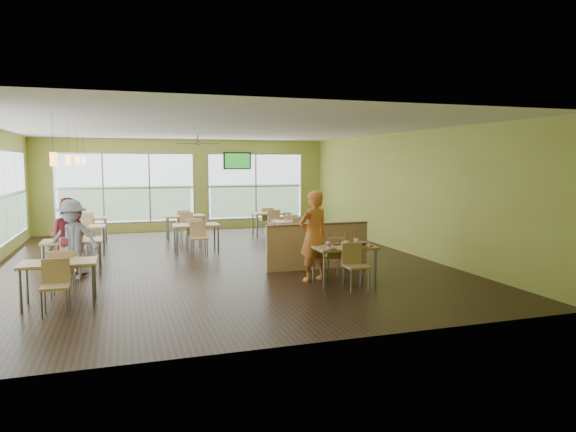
{
  "coord_description": "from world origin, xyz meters",
  "views": [
    {
      "loc": [
        -2.15,
        -12.19,
        2.4
      ],
      "look_at": [
        1.39,
        -1.27,
        1.19
      ],
      "focal_mm": 32.0,
      "sensor_mm": 36.0,
      "label": 1
    }
  ],
  "objects_px": {
    "man_plaid": "(314,236)",
    "food_basket": "(361,243)",
    "main_table": "(344,252)",
    "half_wall_divider": "(318,246)"
  },
  "relations": [
    {
      "from": "main_table",
      "to": "food_basket",
      "type": "bearing_deg",
      "value": 2.47
    },
    {
      "from": "man_plaid",
      "to": "main_table",
      "type": "bearing_deg",
      "value": 124.26
    },
    {
      "from": "half_wall_divider",
      "to": "food_basket",
      "type": "relative_size",
      "value": 8.73
    },
    {
      "from": "main_table",
      "to": "man_plaid",
      "type": "bearing_deg",
      "value": 140.12
    },
    {
      "from": "half_wall_divider",
      "to": "food_basket",
      "type": "distance_m",
      "value": 1.5
    },
    {
      "from": "half_wall_divider",
      "to": "man_plaid",
      "type": "bearing_deg",
      "value": -115.48
    },
    {
      "from": "food_basket",
      "to": "main_table",
      "type": "bearing_deg",
      "value": -177.53
    },
    {
      "from": "man_plaid",
      "to": "food_basket",
      "type": "bearing_deg",
      "value": 139.23
    },
    {
      "from": "main_table",
      "to": "man_plaid",
      "type": "height_order",
      "value": "man_plaid"
    },
    {
      "from": "half_wall_divider",
      "to": "main_table",
      "type": "bearing_deg",
      "value": -90.0
    }
  ]
}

